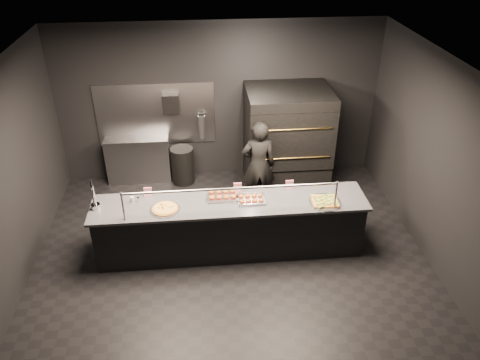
{
  "coord_description": "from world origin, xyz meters",
  "views": [
    {
      "loc": [
        -0.39,
        -5.75,
        4.8
      ],
      "look_at": [
        0.17,
        0.2,
        1.17
      ],
      "focal_mm": 35.0,
      "sensor_mm": 36.0,
      "label": 1
    }
  ],
  "objects": [
    {
      "name": "prep_shelf",
      "position": [
        -1.6,
        2.32,
        0.45
      ],
      "size": [
        1.2,
        0.35,
        0.9
      ],
      "primitive_type": "cube",
      "color": "#99999E",
      "rests_on": "ground"
    },
    {
      "name": "worker",
      "position": [
        0.59,
        1.24,
        0.82
      ],
      "size": [
        0.6,
        0.39,
        1.63
      ],
      "primitive_type": "imported",
      "rotation": [
        0.0,
        0.0,
        3.14
      ],
      "color": "black",
      "rests_on": "ground"
    },
    {
      "name": "towel_dispenser",
      "position": [
        -0.9,
        2.39,
        1.55
      ],
      "size": [
        0.3,
        0.2,
        0.35
      ],
      "primitive_type": "cube",
      "color": "black",
      "rests_on": "room"
    },
    {
      "name": "round_pizza",
      "position": [
        -0.95,
        -0.12,
        0.94
      ],
      "size": [
        0.44,
        0.44,
        0.03
      ],
      "color": "silver",
      "rests_on": "service_counter"
    },
    {
      "name": "slider_tray_b",
      "position": [
        0.32,
        0.01,
        0.95
      ],
      "size": [
        0.45,
        0.35,
        0.07
      ],
      "color": "silver",
      "rests_on": "service_counter"
    },
    {
      "name": "square_pizza",
      "position": [
        1.4,
        -0.15,
        0.94
      ],
      "size": [
        0.48,
        0.48,
        0.05
      ],
      "color": "silver",
      "rests_on": "service_counter"
    },
    {
      "name": "pizza_oven",
      "position": [
        1.2,
        1.9,
        0.97
      ],
      "size": [
        1.5,
        1.23,
        1.91
      ],
      "color": "black",
      "rests_on": "ground"
    },
    {
      "name": "trash_bin",
      "position": [
        -0.76,
        2.17,
        0.36
      ],
      "size": [
        0.43,
        0.43,
        0.72
      ],
      "primitive_type": "cylinder",
      "color": "black",
      "rests_on": "ground"
    },
    {
      "name": "room",
      "position": [
        -0.02,
        0.05,
        1.5
      ],
      "size": [
        6.04,
        6.0,
        3.0
      ],
      "color": "black",
      "rests_on": "ground"
    },
    {
      "name": "beer_tap",
      "position": [
        -1.95,
        0.01,
        1.07
      ],
      "size": [
        0.13,
        0.19,
        0.51
      ],
      "color": "silver",
      "rests_on": "service_counter"
    },
    {
      "name": "slider_tray_a",
      "position": [
        -0.1,
        0.15,
        0.95
      ],
      "size": [
        0.53,
        0.43,
        0.08
      ],
      "color": "silver",
      "rests_on": "service_counter"
    },
    {
      "name": "condiment_jar",
      "position": [
        -1.41,
        0.13,
        0.96
      ],
      "size": [
        0.14,
        0.05,
        0.09
      ],
      "color": "silver",
      "rests_on": "service_counter"
    },
    {
      "name": "service_counter",
      "position": [
        0.0,
        -0.0,
        0.46
      ],
      "size": [
        4.1,
        0.78,
        1.37
      ],
      "color": "black",
      "rests_on": "ground"
    },
    {
      "name": "fire_extinguisher",
      "position": [
        -0.35,
        2.4,
        1.06
      ],
      "size": [
        0.14,
        0.14,
        0.51
      ],
      "color": "#B2B2B7",
      "rests_on": "room"
    },
    {
      "name": "tent_cards",
      "position": [
        -0.04,
        0.28,
        1.0
      ],
      "size": [
        2.28,
        0.04,
        0.15
      ],
      "color": "white",
      "rests_on": "service_counter"
    }
  ]
}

